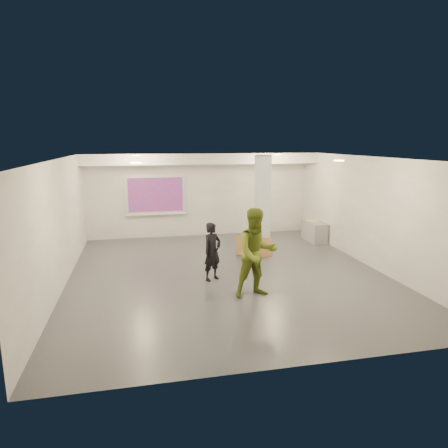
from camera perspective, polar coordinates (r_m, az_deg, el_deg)
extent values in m
cube|color=#3C3E44|center=(10.52, 0.46, -7.12)|extent=(8.00, 9.00, 0.01)
cube|color=silver|center=(9.95, 0.49, 9.44)|extent=(8.00, 9.00, 0.01)
cube|color=silver|center=(14.50, -3.41, 4.21)|extent=(8.00, 0.01, 3.00)
cube|color=silver|center=(5.96, 10.02, -7.10)|extent=(8.00, 0.01, 3.00)
cube|color=silver|center=(10.06, -22.36, -0.04)|extent=(0.01, 9.00, 3.00)
cube|color=silver|center=(11.66, 20.05, 1.65)|extent=(0.01, 9.00, 3.00)
cube|color=white|center=(13.84, -3.13, 9.34)|extent=(8.00, 1.10, 0.36)
cylinder|color=#E5DF82|center=(12.21, -12.42, 9.52)|extent=(0.22, 0.22, 0.02)
cylinder|color=#E5DF82|center=(12.97, 7.69, 9.80)|extent=(0.22, 0.22, 0.02)
cylinder|color=#E5DF82|center=(8.22, -12.45, 8.53)|extent=(0.22, 0.22, 0.02)
cylinder|color=#E5DF82|center=(9.31, 16.09, 8.70)|extent=(0.22, 0.22, 0.02)
cylinder|color=silver|center=(12.23, 5.51, 2.76)|extent=(0.52, 0.52, 3.00)
cube|color=white|center=(14.30, -9.75, 4.16)|extent=(2.10, 0.06, 1.40)
cube|color=#004CBD|center=(14.26, -9.75, 4.14)|extent=(1.90, 0.01, 1.20)
cube|color=white|center=(14.35, -9.65, 1.36)|extent=(2.10, 0.08, 0.04)
cube|color=gray|center=(14.17, 12.77, -1.01)|extent=(0.48, 1.16, 0.68)
cube|color=silver|center=(14.14, 12.66, 0.42)|extent=(0.27, 0.34, 0.02)
cube|color=yellow|center=(14.09, 12.69, 0.39)|extent=(0.27, 0.32, 0.03)
cube|color=olive|center=(12.02, 5.65, -3.35)|extent=(0.53, 0.22, 0.56)
cube|color=olive|center=(12.17, 3.04, -3.01)|extent=(0.57, 0.26, 0.60)
imported|color=black|center=(9.88, -1.68, -3.96)|extent=(0.63, 0.58, 1.46)
imported|color=olive|center=(8.82, 4.69, -4.14)|extent=(1.04, 0.85, 1.99)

